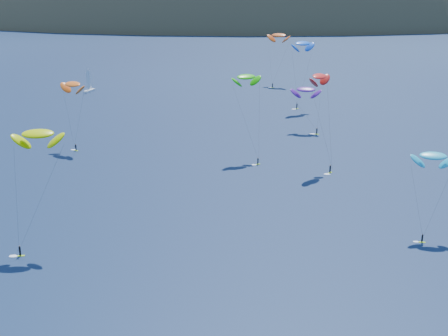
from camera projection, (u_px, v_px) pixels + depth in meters
island at (265, 30)px, 598.61m from camera, size 730.00×300.00×210.00m
sailboat at (89, 89)px, 259.80m from camera, size 8.31×7.29×9.95m
kitesurfer_1 at (73, 84)px, 177.60m from camera, size 9.67×10.04×20.79m
kitesurfer_2 at (38, 134)px, 115.30m from camera, size 9.57×10.80×23.73m
kitesurfer_3 at (246, 77)px, 169.39m from camera, size 9.25×14.44×24.06m
kitesurfer_4 at (303, 43)px, 224.55m from camera, size 10.69×9.35×26.27m
kitesurfer_5 at (433, 156)px, 121.50m from camera, size 8.57×9.39×17.72m
kitesurfer_6 at (306, 90)px, 197.29m from camera, size 9.82×9.54×15.60m
kitesurfer_9 at (320, 77)px, 159.72m from camera, size 8.07×13.10×25.86m
kitesurfer_11 at (279, 35)px, 271.56m from camera, size 11.32×16.68×23.94m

